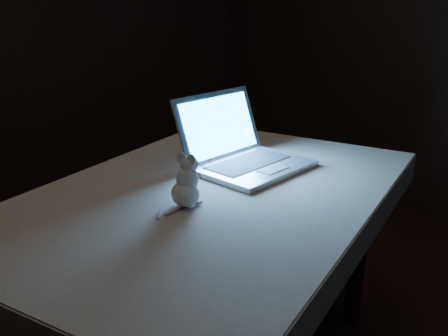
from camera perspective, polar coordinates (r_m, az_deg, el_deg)
table at (r=1.98m, az=-1.48°, el=-13.96°), size 1.80×1.50×0.82m
tablecloth at (r=1.82m, az=-0.89°, el=-3.98°), size 1.94×1.62×0.11m
laptop at (r=1.95m, az=3.67°, el=3.91°), size 0.49×0.45×0.30m
plush_mouse at (r=1.62m, az=-4.49°, el=-1.47°), size 0.17×0.17×0.18m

